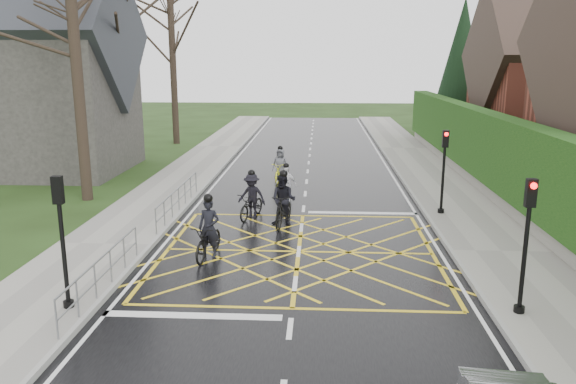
# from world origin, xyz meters

# --- Properties ---
(ground) EXTENTS (120.00, 120.00, 0.00)m
(ground) POSITION_xyz_m (0.00, 0.00, 0.00)
(ground) COLOR black
(ground) RESTS_ON ground
(road) EXTENTS (9.00, 80.00, 0.01)m
(road) POSITION_xyz_m (0.00, 0.00, 0.01)
(road) COLOR black
(road) RESTS_ON ground
(sidewalk_right) EXTENTS (3.00, 80.00, 0.15)m
(sidewalk_right) POSITION_xyz_m (6.00, 0.00, 0.07)
(sidewalk_right) COLOR gray
(sidewalk_right) RESTS_ON ground
(sidewalk_left) EXTENTS (3.00, 80.00, 0.15)m
(sidewalk_left) POSITION_xyz_m (-6.00, 0.00, 0.07)
(sidewalk_left) COLOR gray
(sidewalk_left) RESTS_ON ground
(stone_wall) EXTENTS (0.50, 38.00, 0.70)m
(stone_wall) POSITION_xyz_m (7.75, 6.00, 0.35)
(stone_wall) COLOR slate
(stone_wall) RESTS_ON ground
(hedge) EXTENTS (0.90, 38.00, 2.80)m
(hedge) POSITION_xyz_m (7.75, 6.00, 2.10)
(hedge) COLOR #11330E
(hedge) RESTS_ON stone_wall
(house_far) EXTENTS (9.80, 8.80, 10.30)m
(house_far) POSITION_xyz_m (14.75, 18.00, 4.36)
(house_far) COLOR brown
(house_far) RESTS_ON ground
(conifer) EXTENTS (4.60, 4.60, 10.00)m
(conifer) POSITION_xyz_m (10.75, 26.00, 4.99)
(conifer) COLOR black
(conifer) RESTS_ON ground
(church) EXTENTS (8.80, 7.80, 11.00)m
(church) POSITION_xyz_m (-13.54, 12.00, 4.93)
(church) COLOR #2D2B28
(church) RESTS_ON ground
(tree_mid) EXTENTS (10.08, 10.08, 12.48)m
(tree_mid) POSITION_xyz_m (-10.00, 14.00, 8.63)
(tree_mid) COLOR black
(tree_mid) RESTS_ON ground
(tree_far) EXTENTS (8.40, 8.40, 10.40)m
(tree_far) POSITION_xyz_m (-9.30, 22.00, 7.19)
(tree_far) COLOR black
(tree_far) RESTS_ON ground
(railing_south) EXTENTS (0.05, 5.04, 1.03)m
(railing_south) POSITION_xyz_m (-4.65, -3.50, 0.78)
(railing_south) COLOR slate
(railing_south) RESTS_ON ground
(railing_north) EXTENTS (0.05, 6.04, 1.03)m
(railing_north) POSITION_xyz_m (-4.65, 4.00, 0.79)
(railing_north) COLOR slate
(railing_north) RESTS_ON ground
(traffic_light_ne) EXTENTS (0.24, 0.31, 3.21)m
(traffic_light_ne) POSITION_xyz_m (5.10, 4.20, 1.66)
(traffic_light_ne) COLOR black
(traffic_light_ne) RESTS_ON ground
(traffic_light_se) EXTENTS (0.24, 0.31, 3.21)m
(traffic_light_se) POSITION_xyz_m (5.10, -4.20, 1.66)
(traffic_light_se) COLOR black
(traffic_light_se) RESTS_ON ground
(traffic_light_sw) EXTENTS (0.24, 0.31, 3.21)m
(traffic_light_sw) POSITION_xyz_m (-5.10, -4.50, 1.66)
(traffic_light_sw) COLOR black
(traffic_light_sw) RESTS_ON ground
(cyclist_rear) EXTENTS (0.98, 2.04, 1.90)m
(cyclist_rear) POSITION_xyz_m (-2.61, -0.60, 0.62)
(cyclist_rear) COLOR black
(cyclist_rear) RESTS_ON ground
(cyclist_back) EXTENTS (1.01, 2.05, 1.98)m
(cyclist_back) POSITION_xyz_m (-0.63, 2.71, 0.75)
(cyclist_back) COLOR black
(cyclist_back) RESTS_ON ground
(cyclist_mid) EXTENTS (1.20, 1.95, 1.79)m
(cyclist_mid) POSITION_xyz_m (-1.86, 3.66, 0.65)
(cyclist_mid) COLOR black
(cyclist_mid) RESTS_ON ground
(cyclist_front) EXTENTS (0.93, 1.68, 1.62)m
(cyclist_front) POSITION_xyz_m (-0.74, 5.99, 0.60)
(cyclist_front) COLOR black
(cyclist_front) RESTS_ON ground
(cyclist_lead) EXTENTS (0.86, 1.83, 1.71)m
(cyclist_lead) POSITION_xyz_m (-1.26, 10.03, 0.59)
(cyclist_lead) COLOR yellow
(cyclist_lead) RESTS_ON ground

